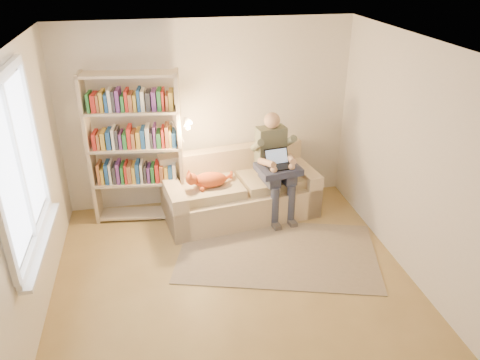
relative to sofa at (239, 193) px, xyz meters
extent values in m
plane|color=olive|center=(-0.35, -1.74, -0.32)|extent=(4.50, 4.50, 0.00)
cube|color=white|center=(-0.35, -1.74, 2.28)|extent=(4.00, 4.50, 0.02)
cube|color=silver|center=(-2.35, -1.74, 0.98)|extent=(0.02, 4.50, 2.60)
cube|color=silver|center=(1.65, -1.74, 0.98)|extent=(0.02, 4.50, 2.60)
cube|color=silver|center=(-0.35, 0.51, 0.98)|extent=(4.00, 0.02, 2.60)
plane|color=white|center=(-2.32, -1.54, 1.33)|extent=(0.00, 1.50, 1.50)
cube|color=white|center=(-2.31, -1.54, 0.54)|extent=(0.05, 1.50, 0.08)
cube|color=white|center=(-2.31, -1.54, 1.33)|extent=(0.04, 0.05, 1.50)
cube|color=white|center=(-2.27, -1.54, 0.49)|extent=(0.12, 1.52, 0.04)
cube|color=beige|center=(0.01, -0.04, -0.10)|extent=(2.18, 1.22, 0.43)
cube|color=beige|center=(-0.05, 0.31, 0.34)|extent=(2.08, 0.51, 0.45)
cube|color=beige|center=(-0.92, -0.18, -0.01)|extent=(0.34, 0.95, 0.62)
cube|color=beige|center=(0.93, 0.09, -0.01)|extent=(0.34, 0.95, 0.62)
cube|color=#C1B38D|center=(-0.45, -0.16, 0.18)|extent=(0.96, 0.74, 0.12)
cube|color=#C1B38D|center=(0.47, -0.03, 0.18)|extent=(0.96, 0.74, 0.12)
cube|color=#646B56|center=(0.45, 0.05, 0.65)|extent=(0.42, 0.27, 0.54)
sphere|color=tan|center=(0.45, 0.03, 1.02)|extent=(0.22, 0.22, 0.22)
cube|color=#363A4C|center=(0.37, -0.22, 0.33)|extent=(0.22, 0.46, 0.17)
cube|color=#363A4C|center=(0.60, -0.19, 0.33)|extent=(0.22, 0.46, 0.17)
cylinder|color=#363A4C|center=(0.40, -0.43, -0.03)|extent=(0.11, 0.11, 0.58)
cylinder|color=#363A4C|center=(0.63, -0.40, -0.03)|extent=(0.11, 0.11, 0.58)
ellipsoid|color=orange|center=(-0.44, -0.19, 0.34)|extent=(0.48, 0.30, 0.20)
sphere|color=orange|center=(-0.69, -0.27, 0.41)|extent=(0.16, 0.16, 0.16)
cylinder|color=orange|center=(-0.22, -0.11, 0.30)|extent=(0.22, 0.07, 0.06)
cube|color=#292E48|center=(0.48, -0.22, 0.43)|extent=(0.61, 0.53, 0.09)
cube|color=black|center=(0.48, -0.26, 0.48)|extent=(0.36, 0.28, 0.02)
cube|color=black|center=(0.47, -0.15, 0.58)|extent=(0.34, 0.14, 0.21)
plane|color=#8CA5CC|center=(0.47, -0.15, 0.58)|extent=(0.31, 0.16, 0.28)
cube|color=#C0AE91|center=(-1.93, 0.22, 0.70)|extent=(0.08, 0.31, 2.05)
cube|color=#C0AE91|center=(-0.77, 0.09, 0.70)|extent=(0.08, 0.31, 2.05)
cube|color=#C0AE91|center=(-1.35, 0.16, -0.26)|extent=(1.24, 0.44, 0.03)
cube|color=#C0AE91|center=(-1.35, 0.16, 0.23)|extent=(1.24, 0.44, 0.03)
cube|color=#C0AE91|center=(-1.35, 0.16, 0.73)|extent=(1.24, 0.44, 0.03)
cube|color=#C0AE91|center=(-1.35, 0.16, 1.23)|extent=(1.24, 0.44, 0.03)
cube|color=#C0AE91|center=(-1.35, 0.16, 1.69)|extent=(1.24, 0.44, 0.03)
cube|color=#1E4C8C|center=(-1.35, 0.16, 0.37)|extent=(1.06, 0.36, 0.24)
cube|color=silver|center=(-1.35, 0.16, 0.87)|extent=(1.06, 0.36, 0.24)
cube|color=#333338|center=(-1.35, 0.16, 1.37)|extent=(1.06, 0.36, 0.24)
cylinder|color=silver|center=(-0.86, 0.10, 0.77)|extent=(0.11, 0.11, 0.04)
cone|color=silver|center=(-0.69, -0.05, 1.08)|extent=(0.15, 0.18, 0.17)
cube|color=gray|center=(0.28, -1.06, -0.31)|extent=(2.71, 2.04, 0.01)
camera|label=1|loc=(-1.09, -5.66, 3.08)|focal=35.00mm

